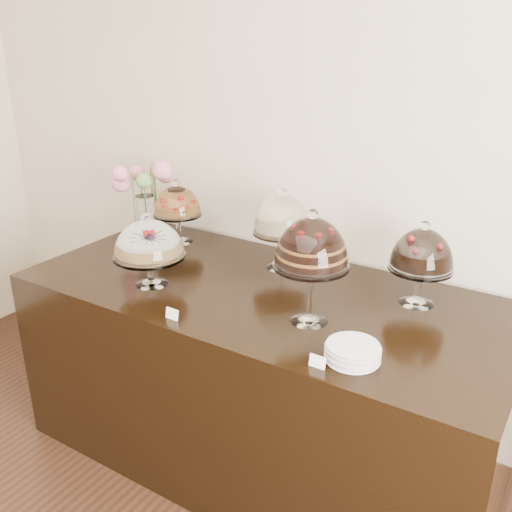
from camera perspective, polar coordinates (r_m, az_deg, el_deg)
The scene contains 11 objects.
wall_back at distance 2.78m, azimuth 9.03°, elevation 11.48°, with size 5.00×0.04×3.00m, color beige.
display_counter at distance 2.77m, azimuth 0.56°, elevation -11.84°, with size 2.20×1.00×0.90m, color black.
cake_stand_sugar_sponge at distance 2.58m, azimuth -10.69°, elevation 1.38°, with size 0.32×0.32×0.34m.
cake_stand_choco_layer at distance 2.17m, azimuth 5.60°, elevation 0.90°, with size 0.30×0.30×0.47m.
cake_stand_cheesecake at distance 2.70m, azimuth 2.63°, elevation 3.83°, with size 0.28×0.28×0.40m.
cake_stand_dark_choco at distance 2.44m, azimuth 16.27°, elevation 0.25°, with size 0.27×0.27×0.37m.
cake_stand_fruit_tart at distance 3.08m, azimuth -7.89°, elevation 5.20°, with size 0.26×0.26×0.35m.
flower_vase at distance 3.22m, azimuth -11.14°, elevation 6.64°, with size 0.34×0.33×0.44m.
plate_stack at distance 2.05m, azimuth 9.63°, elevation -9.48°, with size 0.19×0.19×0.06m.
price_card_left at distance 2.32m, azimuth -8.40°, elevation -5.75°, with size 0.06×0.01×0.04m, color white.
price_card_right at distance 2.00m, azimuth 6.16°, elevation -10.46°, with size 0.06×0.01×0.04m, color white.
Camera 1 is at (1.08, 0.48, 1.99)m, focal length 40.00 mm.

